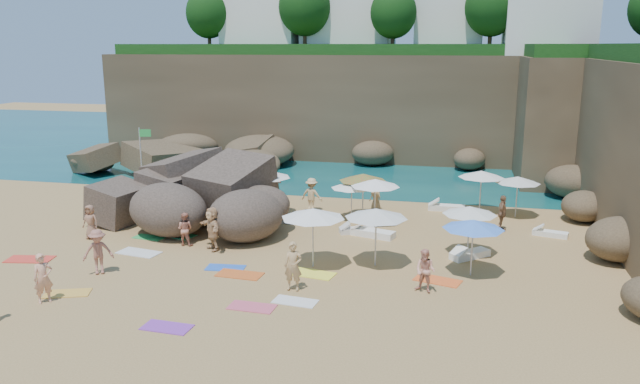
% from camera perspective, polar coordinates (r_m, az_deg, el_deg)
% --- Properties ---
extents(ground, '(120.00, 120.00, 0.00)m').
position_cam_1_polar(ground, '(27.55, -5.47, -5.24)').
color(ground, tan).
rests_on(ground, ground).
extents(seawater, '(120.00, 120.00, 0.00)m').
position_cam_1_polar(seawater, '(56.08, 4.15, 4.32)').
color(seawater, '#0C4751').
rests_on(seawater, ground).
extents(cliff_back, '(44.00, 8.00, 8.00)m').
position_cam_1_polar(cliff_back, '(50.39, 5.62, 7.85)').
color(cliff_back, brown).
rests_on(cliff_back, ground).
extents(cliff_corner, '(10.00, 12.00, 8.00)m').
position_cam_1_polar(cliff_corner, '(45.84, 23.82, 6.26)').
color(cliff_corner, brown).
rests_on(cliff_corner, ground).
extents(rock_promontory, '(12.00, 7.00, 2.00)m').
position_cam_1_polar(rock_promontory, '(45.95, -12.30, 2.04)').
color(rock_promontory, brown).
rests_on(rock_promontory, ground).
extents(clifftop_buildings, '(28.48, 9.48, 7.00)m').
position_cam_1_polar(clifftop_buildings, '(50.90, 7.05, 16.03)').
color(clifftop_buildings, white).
rests_on(clifftop_buildings, cliff_back).
extents(clifftop_trees, '(35.60, 23.82, 4.40)m').
position_cam_1_polar(clifftop_trees, '(44.50, 8.59, 16.41)').
color(clifftop_trees, '#11380F').
rests_on(clifftop_trees, ground).
extents(marina_masts, '(3.10, 0.10, 6.00)m').
position_cam_1_polar(marina_masts, '(60.40, -11.60, 7.59)').
color(marina_masts, white).
rests_on(marina_masts, ground).
extents(rock_outcrop, '(9.64, 8.50, 3.20)m').
position_cam_1_polar(rock_outcrop, '(32.08, -11.02, -2.75)').
color(rock_outcrop, brown).
rests_on(rock_outcrop, ground).
extents(flag_pole, '(0.75, 0.22, 3.89)m').
position_cam_1_polar(flag_pole, '(39.34, -15.93, 3.65)').
color(flag_pole, silver).
rests_on(flag_pole, ground).
extents(parasol_0, '(2.58, 2.58, 2.44)m').
position_cam_1_polar(parasol_0, '(32.37, -4.97, 1.67)').
color(parasol_0, silver).
rests_on(parasol_0, ground).
extents(parasol_1, '(2.41, 2.41, 2.28)m').
position_cam_1_polar(parasol_1, '(33.96, 14.55, 1.59)').
color(parasol_1, silver).
rests_on(parasol_1, ground).
extents(parasol_2, '(2.11, 2.11, 2.00)m').
position_cam_1_polar(parasol_2, '(31.50, 2.92, 0.63)').
color(parasol_2, silver).
rests_on(parasol_2, ground).
extents(parasol_3, '(2.28, 2.28, 2.15)m').
position_cam_1_polar(parasol_3, '(33.60, 17.65, 1.07)').
color(parasol_3, silver).
rests_on(parasol_3, ground).
extents(parasol_5, '(2.45, 2.45, 2.31)m').
position_cam_1_polar(parasol_5, '(30.77, 5.08, 0.85)').
color(parasol_5, silver).
rests_on(parasol_5, ground).
extents(parasol_6, '(2.47, 2.47, 2.34)m').
position_cam_1_polar(parasol_6, '(31.87, 3.96, 1.34)').
color(parasol_6, silver).
rests_on(parasol_6, ground).
extents(parasol_8, '(2.28, 2.28, 2.16)m').
position_cam_1_polar(parasol_8, '(26.83, 13.53, -1.65)').
color(parasol_8, silver).
rests_on(parasol_8, ground).
extents(parasol_9, '(2.57, 2.57, 2.43)m').
position_cam_1_polar(parasol_9, '(24.71, -0.65, -1.96)').
color(parasol_9, silver).
rests_on(parasol_9, ground).
extents(parasol_10, '(2.37, 2.37, 2.24)m').
position_cam_1_polar(parasol_10, '(24.54, 13.85, -2.89)').
color(parasol_10, silver).
rests_on(parasol_10, ground).
extents(parasol_11, '(2.54, 2.54, 2.40)m').
position_cam_1_polar(parasol_11, '(24.93, 5.16, -1.95)').
color(parasol_11, silver).
rests_on(parasol_11, ground).
extents(lounger_0, '(1.62, 0.71, 0.24)m').
position_cam_1_polar(lounger_0, '(31.54, -3.20, -2.56)').
color(lounger_0, silver).
rests_on(lounger_0, ground).
extents(lounger_1, '(1.94, 0.67, 0.30)m').
position_cam_1_polar(lounger_1, '(34.40, 11.49, -1.42)').
color(lounger_1, white).
rests_on(lounger_1, ground).
extents(lounger_2, '(1.76, 1.13, 0.26)m').
position_cam_1_polar(lounger_2, '(29.77, 3.40, -3.52)').
color(lounger_2, silver).
rests_on(lounger_2, ground).
extents(lounger_3, '(2.16, 1.24, 0.32)m').
position_cam_1_polar(lounger_3, '(29.27, 4.86, -3.78)').
color(lounger_3, white).
rests_on(lounger_3, ground).
extents(lounger_4, '(1.65, 0.92, 0.24)m').
position_cam_1_polar(lounger_4, '(31.16, 20.31, -3.59)').
color(lounger_4, white).
rests_on(lounger_4, ground).
extents(lounger_5, '(1.74, 1.66, 0.28)m').
position_cam_1_polar(lounger_5, '(27.08, 13.55, -5.58)').
color(lounger_5, white).
rests_on(lounger_5, ground).
extents(towel_2, '(1.84, 1.00, 0.03)m').
position_cam_1_polar(towel_2, '(24.69, -7.36, -7.49)').
color(towel_2, '#DA5D22').
rests_on(towel_2, ground).
extents(towel_3, '(1.54, 0.92, 0.03)m').
position_cam_1_polar(towel_3, '(30.11, -15.34, -4.02)').
color(towel_3, green).
rests_on(towel_3, ground).
extents(towel_4, '(1.77, 1.29, 0.03)m').
position_cam_1_polar(towel_4, '(24.50, -22.11, -8.57)').
color(towel_4, gold).
rests_on(towel_4, ground).
extents(towel_5, '(1.98, 1.22, 0.03)m').
position_cam_1_polar(towel_5, '(28.07, -16.23, -5.34)').
color(towel_5, silver).
rests_on(towel_5, ground).
extents(towel_6, '(1.62, 0.87, 0.03)m').
position_cam_1_polar(towel_6, '(20.79, -13.82, -11.92)').
color(towel_6, purple).
rests_on(towel_6, ground).
extents(towel_7, '(2.01, 1.25, 0.03)m').
position_cam_1_polar(towel_7, '(28.83, -25.01, -5.59)').
color(towel_7, red).
rests_on(towel_7, ground).
extents(towel_8, '(1.61, 0.92, 0.03)m').
position_cam_1_polar(towel_8, '(25.48, -8.64, -6.87)').
color(towel_8, blue).
rests_on(towel_8, ground).
extents(towel_9, '(1.64, 0.88, 0.03)m').
position_cam_1_polar(towel_9, '(21.76, -6.25, -10.41)').
color(towel_9, '#D6536B').
rests_on(towel_9, ground).
extents(towel_10, '(1.90, 1.32, 0.03)m').
position_cam_1_polar(towel_10, '(24.33, 10.70, -7.94)').
color(towel_10, orange).
rests_on(towel_10, ground).
extents(towel_11, '(2.01, 1.40, 0.03)m').
position_cam_1_polar(towel_11, '(30.18, -13.00, -3.84)').
color(towel_11, '#31AD5F').
rests_on(towel_11, ground).
extents(towel_12, '(1.93, 1.20, 0.03)m').
position_cam_1_polar(towel_12, '(24.58, -0.76, -7.48)').
color(towel_12, '#FEFD42').
rests_on(towel_12, ground).
extents(towel_13, '(1.62, 0.94, 0.03)m').
position_cam_1_polar(towel_13, '(22.08, -2.29, -9.97)').
color(towel_13, white).
rests_on(towel_13, ground).
extents(person_stand_0, '(0.75, 0.76, 1.77)m').
position_cam_1_polar(person_stand_0, '(23.73, -23.99, -7.21)').
color(person_stand_0, '#E39B77').
rests_on(person_stand_0, ground).
extents(person_stand_1, '(0.74, 0.58, 1.51)m').
position_cam_1_polar(person_stand_1, '(28.41, -12.26, -3.32)').
color(person_stand_1, tan).
rests_on(person_stand_1, ground).
extents(person_stand_2, '(1.25, 0.68, 1.83)m').
position_cam_1_polar(person_stand_2, '(33.33, -0.77, -0.27)').
color(person_stand_2, '#D9B47B').
rests_on(person_stand_2, ground).
extents(person_stand_3, '(0.60, 1.08, 1.75)m').
position_cam_1_polar(person_stand_3, '(31.13, 16.32, -1.87)').
color(person_stand_3, '#896244').
rests_on(person_stand_3, ground).
extents(person_stand_4, '(0.85, 0.79, 1.54)m').
position_cam_1_polar(person_stand_4, '(33.67, 5.12, -0.43)').
color(person_stand_4, tan).
rests_on(person_stand_4, ground).
extents(person_stand_5, '(1.73, 0.75, 1.80)m').
position_cam_1_polar(person_stand_5, '(36.45, -4.85, 0.85)').
color(person_stand_5, tan).
rests_on(person_stand_5, ground).
extents(person_lie_0, '(1.92, 2.11, 0.47)m').
position_cam_1_polar(person_lie_0, '(25.98, -19.52, -6.59)').
color(person_lie_0, '#A36451').
rests_on(person_lie_0, ground).
extents(person_lie_2, '(0.88, 1.62, 0.42)m').
position_cam_1_polar(person_lie_2, '(30.70, -20.15, -3.66)').
color(person_lie_2, '#94644A').
rests_on(person_lie_2, ground).
extents(person_lie_3, '(2.59, 2.58, 0.51)m').
position_cam_1_polar(person_lie_3, '(27.67, -9.77, -4.75)').
color(person_lie_3, tan).
rests_on(person_lie_3, ground).
extents(person_lie_4, '(0.79, 1.85, 0.43)m').
position_cam_1_polar(person_lie_4, '(22.98, -2.45, -8.47)').
color(person_lie_4, tan).
rests_on(person_lie_4, ground).
extents(person_lie_5, '(1.31, 1.76, 0.60)m').
position_cam_1_polar(person_lie_5, '(23.06, 9.55, -8.35)').
color(person_lie_5, '#EA9F85').
rests_on(person_lie_5, ground).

